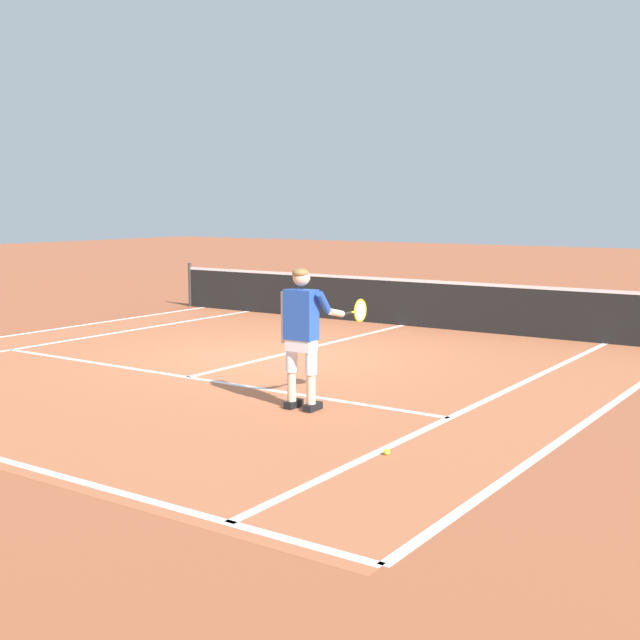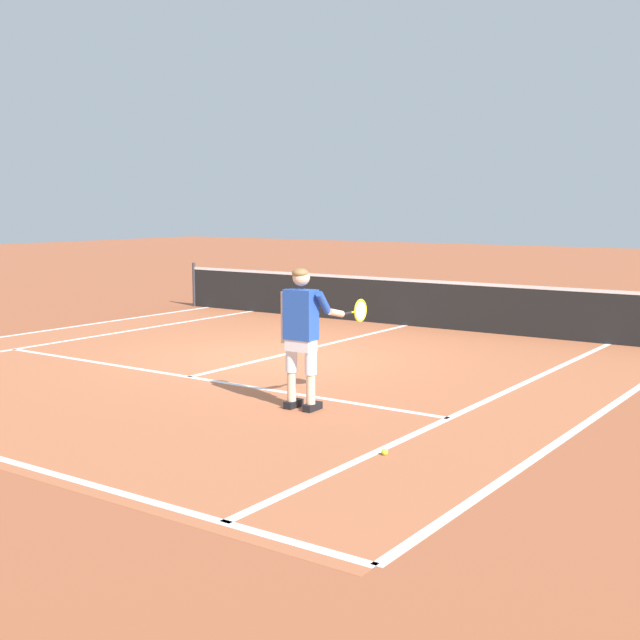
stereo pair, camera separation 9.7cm
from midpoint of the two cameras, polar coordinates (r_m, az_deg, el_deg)
The scene contains 11 objects.
ground_plane at distance 13.65m, azimuth -2.84°, elevation -2.52°, with size 80.00×80.00×0.00m, color #9E5133.
court_inner_surface at distance 13.04m, azimuth -4.96°, elevation -3.01°, with size 10.98×10.71×0.00m, color #B2603D.
line_service at distance 12.13m, azimuth -8.72°, elevation -3.88°, with size 8.23×0.10×0.01m, color white.
line_centre_service at distance 14.58m, azimuth -0.03°, elevation -1.83°, with size 0.10×6.40×0.01m, color white.
line_singles_left at distance 15.96m, azimuth -16.39°, elevation -1.31°, with size 0.10×10.31×0.01m, color white.
line_singles_right at distance 10.93m, azimuth 11.94°, elevation -5.25°, with size 0.10×10.31×0.01m, color white.
line_doubles_left at distance 17.05m, azimuth -19.29°, elevation -0.87°, with size 0.10×10.31×0.01m, color white.
line_doubles_right at distance 10.49m, azimuth 18.90°, elevation -6.05°, with size 0.10×10.31×0.01m, color white.
tennis_net at distance 17.20m, azimuth 6.08°, elevation 1.26°, with size 11.96×0.08×1.07m.
tennis_player at distance 9.94m, azimuth -0.91°, elevation -0.59°, with size 0.63×1.13×1.71m.
tennis_ball_near_feet at distance 8.34m, azimuth 4.79°, elevation -9.00°, with size 0.07×0.07×0.07m, color #CCE02D.
Camera 2 is at (8.26, -10.59, 2.43)m, focal length 46.74 mm.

